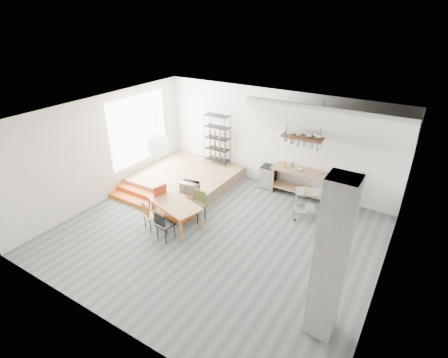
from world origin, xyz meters
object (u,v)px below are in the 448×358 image
Objects in this scene: rolling_cart at (311,201)px; mini_fridge at (268,177)px; stove at (345,194)px; dining_table at (176,207)px.

rolling_cart is 1.30× the size of mini_fridge.
stove reaches higher than mini_fridge.
mini_fridge is at bearing 125.59° from rolling_cart.
rolling_cart is at bearing -120.91° from stove.
stove is 1.54× the size of mini_fridge.
mini_fridge reaches higher than dining_table.
rolling_cart is (-0.66, -1.10, 0.08)m from stove.
dining_table is 2.06× the size of mini_fridge.
rolling_cart reaches higher than mini_fridge.
dining_table is 1.58× the size of rolling_cart.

